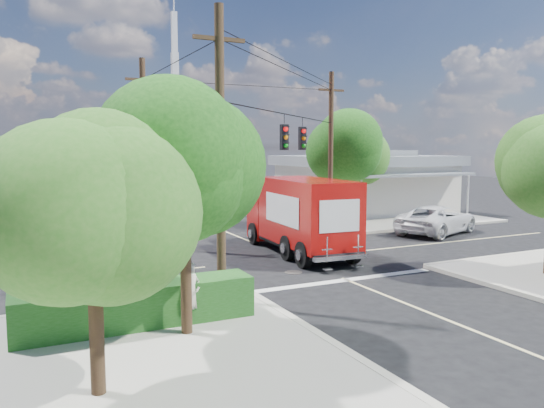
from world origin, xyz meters
TOP-DOWN VIEW (x-y plane):
  - ground at (0.00, 0.00)m, footprint 120.00×120.00m
  - sidewalk_ne at (10.88, 10.88)m, footprint 14.12×14.12m
  - sidewalk_nw at (-10.88, 10.88)m, footprint 14.12×14.12m
  - road_markings at (0.00, -1.47)m, footprint 32.00×32.00m
  - building_ne at (12.50, 11.97)m, footprint 11.80×10.20m
  - radio_tower at (0.50, 20.00)m, footprint 0.80×0.80m
  - tree_sw_front at (-6.99, -7.54)m, footprint 3.88×3.78m
  - tree_sw_back at (-9.49, -10.04)m, footprint 3.56×3.42m
  - tree_ne_front at (7.21, 6.76)m, footprint 4.21×4.14m
  - tree_ne_back at (9.81, 8.96)m, footprint 3.77×3.66m
  - palm_nw_front at (-7.50, 7.50)m, footprint 3.01×3.08m
  - palm_nw_back at (-9.50, 9.00)m, footprint 3.01×3.08m
  - utility_poles at (-1.58, 1.60)m, footprint 12.00×10.68m
  - picket_fence at (-7.80, -5.60)m, footprint 5.94×0.06m
  - hedge_sw at (-8.00, -6.40)m, footprint 6.20×1.20m
  - vending_boxes at (6.50, 6.20)m, footprint 1.90×0.50m
  - delivery_truck at (0.83, 0.73)m, footprint 3.01×8.11m
  - parked_car at (10.49, 2.34)m, footprint 6.33×4.56m
  - pedestrian at (-6.69, -6.95)m, footprint 0.74×0.67m

SIDE VIEW (x-z plane):
  - ground at x=0.00m, z-range 0.00..0.00m
  - road_markings at x=0.00m, z-range 0.00..0.01m
  - sidewalk_ne at x=10.88m, z-range 0.00..0.14m
  - sidewalk_nw at x=-10.88m, z-range 0.00..0.14m
  - picket_fence at x=-7.80m, z-range 0.18..1.18m
  - hedge_sw at x=-8.00m, z-range 0.14..1.24m
  - vending_boxes at x=6.50m, z-range 0.14..1.24m
  - parked_car at x=10.49m, z-range 0.00..1.60m
  - pedestrian at x=-6.69m, z-range 0.14..1.83m
  - delivery_truck at x=0.83m, z-range 0.03..3.47m
  - building_ne at x=12.50m, z-range 0.07..4.57m
  - tree_sw_back at x=-9.49m, z-range 1.19..6.60m
  - tree_ne_back at x=9.81m, z-range 1.27..7.10m
  - tree_sw_front at x=-6.99m, z-range 1.32..7.35m
  - palm_nw_back at x=-9.50m, z-range 2.08..7.27m
  - utility_poles at x=-1.58m, z-range 0.17..9.17m
  - tree_ne_front at x=7.21m, z-range 1.44..8.09m
  - palm_nw_front at x=-7.50m, z-range 2.25..7.84m
  - radio_tower at x=0.50m, z-range -2.86..14.14m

